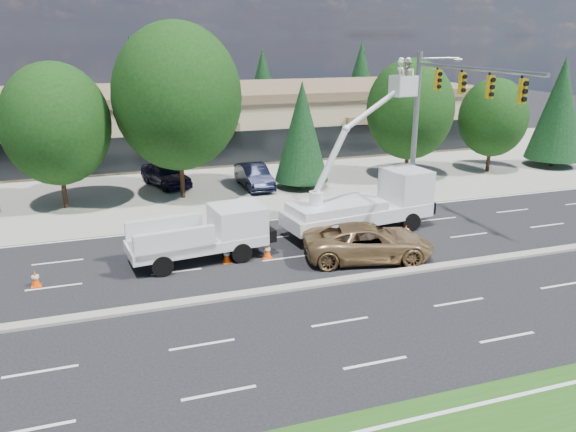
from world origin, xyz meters
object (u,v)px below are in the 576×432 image
object	(u,v)px
bucket_truck	(371,196)
minivan	(368,242)
signal_mast	(438,108)
utility_pickup	(207,239)

from	to	relation	value
bucket_truck	minivan	xyz separation A→B (m)	(-1.87, -3.67, -1.06)
signal_mast	utility_pickup	world-z (taller)	signal_mast
bucket_truck	minivan	world-z (taller)	bucket_truck
utility_pickup	minivan	size ratio (longest dim) A/B	1.08
signal_mast	minivan	distance (m)	9.73
bucket_truck	utility_pickup	bearing A→B (deg)	-179.46
signal_mast	bucket_truck	bearing A→B (deg)	-162.48
signal_mast	minivan	xyz separation A→B (m)	(-6.42, -5.10, -5.23)
signal_mast	minivan	world-z (taller)	signal_mast
signal_mast	utility_pickup	distance (m)	14.65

